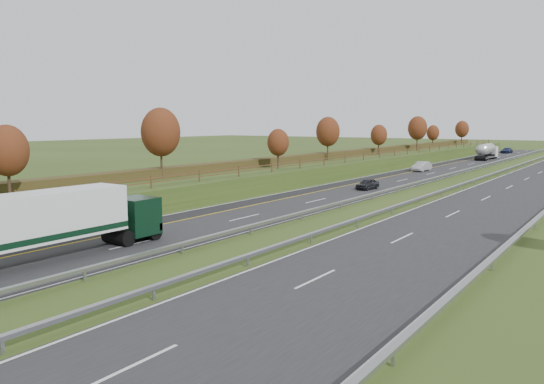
{
  "coord_description": "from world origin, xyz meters",
  "views": [
    {
      "loc": [
        28.59,
        -12.01,
        8.04
      ],
      "look_at": [
        3.03,
        24.53,
        2.2
      ],
      "focal_mm": 35.0,
      "sensor_mm": 36.0,
      "label": 1
    }
  ],
  "objects_px": {
    "road_tanker": "(487,151)",
    "car_dark_near": "(367,184)",
    "box_lorry": "(38,224)",
    "car_small_far": "(507,150)",
    "car_silver_mid": "(422,166)"
  },
  "relations": [
    {
      "from": "road_tanker",
      "to": "box_lorry",
      "type": "bearing_deg",
      "value": -90.0
    },
    {
      "from": "road_tanker",
      "to": "car_dark_near",
      "type": "xyz_separation_m",
      "value": [
        1.02,
        -63.45,
        -1.17
      ]
    },
    {
      "from": "box_lorry",
      "to": "road_tanker",
      "type": "distance_m",
      "value": 105.53
    },
    {
      "from": "road_tanker",
      "to": "car_small_far",
      "type": "xyz_separation_m",
      "value": [
        -1.5,
        28.52,
        -1.11
      ]
    },
    {
      "from": "box_lorry",
      "to": "car_small_far",
      "type": "bearing_deg",
      "value": 90.64
    },
    {
      "from": "car_dark_near",
      "to": "car_silver_mid",
      "type": "distance_m",
      "value": 27.79
    },
    {
      "from": "road_tanker",
      "to": "car_dark_near",
      "type": "distance_m",
      "value": 63.47
    },
    {
      "from": "car_silver_mid",
      "to": "road_tanker",
      "type": "bearing_deg",
      "value": 89.55
    },
    {
      "from": "road_tanker",
      "to": "car_dark_near",
      "type": "relative_size",
      "value": 2.95
    },
    {
      "from": "car_small_far",
      "to": "car_silver_mid",
      "type": "bearing_deg",
      "value": -84.86
    },
    {
      "from": "car_silver_mid",
      "to": "car_small_far",
      "type": "relative_size",
      "value": 0.99
    },
    {
      "from": "box_lorry",
      "to": "road_tanker",
      "type": "relative_size",
      "value": 1.45
    },
    {
      "from": "box_lorry",
      "to": "car_silver_mid",
      "type": "relative_size",
      "value": 3.34
    },
    {
      "from": "car_dark_near",
      "to": "car_small_far",
      "type": "xyz_separation_m",
      "value": [
        -2.51,
        91.98,
        0.07
      ]
    },
    {
      "from": "car_dark_near",
      "to": "car_small_far",
      "type": "bearing_deg",
      "value": 95.82
    }
  ]
}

